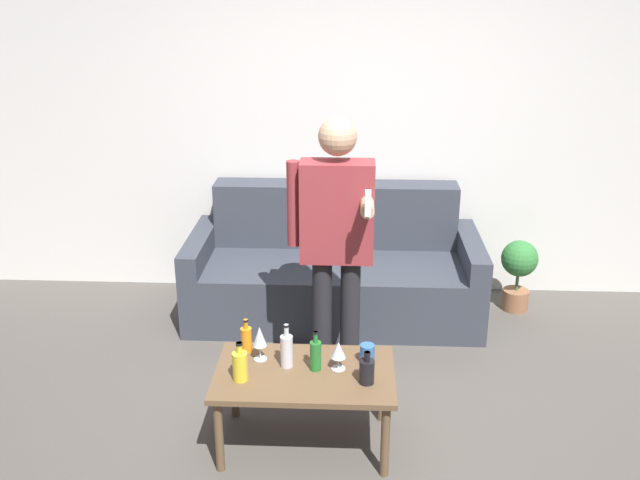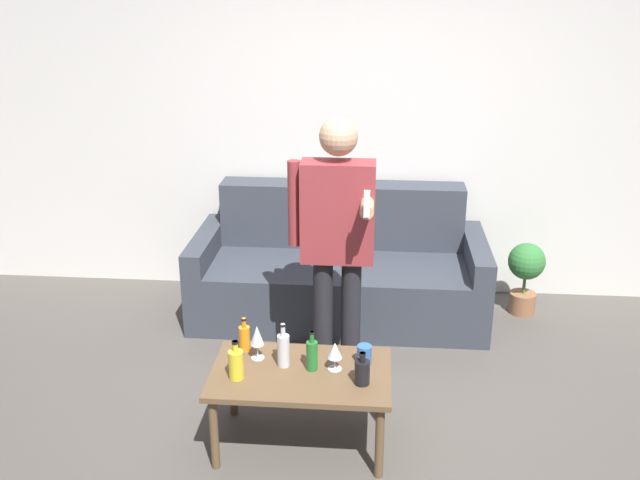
# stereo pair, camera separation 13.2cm
# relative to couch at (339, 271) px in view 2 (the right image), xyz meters

# --- Properties ---
(ground_plane) EXTENTS (16.00, 16.00, 0.00)m
(ground_plane) POSITION_rel_couch_xyz_m (0.16, -1.66, -0.32)
(ground_plane) COLOR #514C47
(wall_back) EXTENTS (8.00, 0.06, 2.70)m
(wall_back) POSITION_rel_couch_xyz_m (0.16, 0.45, 1.03)
(wall_back) COLOR silver
(wall_back) RESTS_ON ground_plane
(couch) EXTENTS (2.06, 0.90, 0.90)m
(couch) POSITION_rel_couch_xyz_m (0.00, 0.00, 0.00)
(couch) COLOR #383D47
(couch) RESTS_ON ground_plane
(coffee_table) EXTENTS (0.92, 0.57, 0.44)m
(coffee_table) POSITION_rel_couch_xyz_m (-0.11, -1.59, 0.07)
(coffee_table) COLOR brown
(coffee_table) RESTS_ON ground_plane
(bottle_orange) EXTENTS (0.08, 0.08, 0.17)m
(bottle_orange) POSITION_rel_couch_xyz_m (0.21, -1.68, 0.19)
(bottle_orange) COLOR black
(bottle_orange) RESTS_ON coffee_table
(bottle_green) EXTENTS (0.06, 0.06, 0.24)m
(bottle_green) POSITION_rel_couch_xyz_m (-0.20, -1.54, 0.21)
(bottle_green) COLOR silver
(bottle_green) RESTS_ON coffee_table
(bottle_dark) EXTENTS (0.08, 0.08, 0.21)m
(bottle_dark) POSITION_rel_couch_xyz_m (-0.42, -1.68, 0.20)
(bottle_dark) COLOR yellow
(bottle_dark) RESTS_ON coffee_table
(bottle_yellow) EXTENTS (0.06, 0.06, 0.22)m
(bottle_yellow) POSITION_rel_couch_xyz_m (-0.05, -1.57, 0.21)
(bottle_yellow) COLOR #23752D
(bottle_yellow) RESTS_ON coffee_table
(bottle_red) EXTENTS (0.06, 0.06, 0.19)m
(bottle_red) POSITION_rel_couch_xyz_m (-0.43, -1.40, 0.19)
(bottle_red) COLOR orange
(bottle_red) RESTS_ON coffee_table
(wine_glass_near) EXTENTS (0.08, 0.08, 0.15)m
(wine_glass_near) POSITION_rel_couch_xyz_m (0.06, -1.56, 0.22)
(wine_glass_near) COLOR silver
(wine_glass_near) RESTS_ON coffee_table
(wine_glass_far) EXTENTS (0.07, 0.07, 0.19)m
(wine_glass_far) POSITION_rel_couch_xyz_m (-0.35, -1.48, 0.25)
(wine_glass_far) COLOR silver
(wine_glass_far) RESTS_ON coffee_table
(cup_on_table) EXTENTS (0.08, 0.08, 0.10)m
(cup_on_table) POSITION_rel_couch_xyz_m (0.21, -1.48, 0.17)
(cup_on_table) COLOR #3366B2
(cup_on_table) RESTS_ON coffee_table
(person_standing_front) EXTENTS (0.49, 0.42, 1.61)m
(person_standing_front) POSITION_rel_couch_xyz_m (0.03, -0.92, 0.63)
(person_standing_front) COLOR #232328
(person_standing_front) RESTS_ON ground_plane
(potted_plant) EXTENTS (0.26, 0.26, 0.54)m
(potted_plant) POSITION_rel_couch_xyz_m (1.34, 0.08, 0.01)
(potted_plant) COLOR #936042
(potted_plant) RESTS_ON ground_plane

